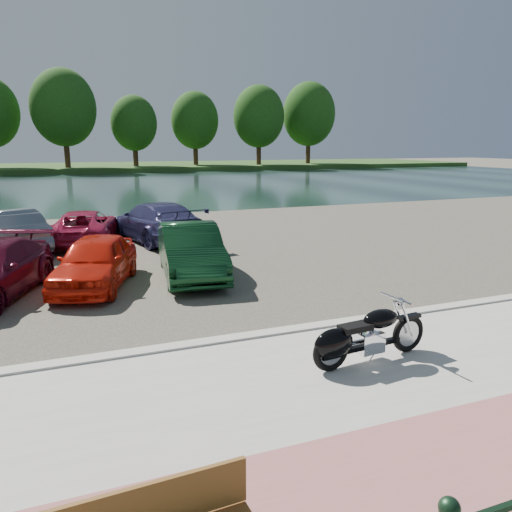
{
  "coord_description": "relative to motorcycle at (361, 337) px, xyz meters",
  "views": [
    {
      "loc": [
        -4.22,
        -6.36,
        3.69
      ],
      "look_at": [
        -0.04,
        4.31,
        1.1
      ],
      "focal_mm": 35.0,
      "sensor_mm": 36.0,
      "label": 1
    }
  ],
  "objects": [
    {
      "name": "ground",
      "position": [
        -0.22,
        -0.21,
        -0.56
      ],
      "size": [
        200.0,
        200.0,
        0.0
      ],
      "primitive_type": "plane",
      "color": "#595447",
      "rests_on": "ground"
    },
    {
      "name": "promenade",
      "position": [
        -0.22,
        -1.21,
        -0.51
      ],
      "size": [
        60.0,
        6.0,
        0.1
      ],
      "primitive_type": "cube",
      "color": "#ADAAA3",
      "rests_on": "ground"
    },
    {
      "name": "pink_path",
      "position": [
        -0.22,
        -2.71,
        -0.46
      ],
      "size": [
        60.0,
        2.0,
        0.01
      ],
      "primitive_type": "cube",
      "color": "#9B5C57",
      "rests_on": "promenade"
    },
    {
      "name": "kerb",
      "position": [
        -0.22,
        1.79,
        -0.49
      ],
      "size": [
        60.0,
        0.3,
        0.14
      ],
      "primitive_type": "cube",
      "color": "#ADAAA3",
      "rests_on": "ground"
    },
    {
      "name": "parking_lot",
      "position": [
        -0.22,
        10.79,
        -0.54
      ],
      "size": [
        60.0,
        18.0,
        0.04
      ],
      "primitive_type": "cube",
      "color": "#3E3932",
      "rests_on": "ground"
    },
    {
      "name": "river",
      "position": [
        -0.22,
        39.79,
        -0.56
      ],
      "size": [
        120.0,
        40.0,
        0.0
      ],
      "primitive_type": "cube",
      "color": "#192E2C",
      "rests_on": "ground"
    },
    {
      "name": "far_bank",
      "position": [
        -0.22,
        71.79,
        -0.26
      ],
      "size": [
        120.0,
        24.0,
        0.6
      ],
      "primitive_type": "cube",
      "color": "#25481A",
      "rests_on": "ground"
    },
    {
      "name": "far_trees",
      "position": [
        4.14,
        65.58,
        6.93
      ],
      "size": [
        70.25,
        10.68,
        12.52
      ],
      "color": "#3B2315",
      "rests_on": "far_bank"
    },
    {
      "name": "motorcycle",
      "position": [
        0.0,
        0.0,
        0.0
      ],
      "size": [
        2.33,
        0.75,
        1.05
      ],
      "rotation": [
        0.0,
        0.0,
        0.11
      ],
      "color": "black",
      "rests_on": "promenade"
    },
    {
      "name": "car_4",
      "position": [
        -3.75,
        6.6,
        0.15
      ],
      "size": [
        2.8,
        4.25,
        1.35
      ],
      "primitive_type": "imported",
      "rotation": [
        0.0,
        0.0,
        -0.34
      ],
      "color": "red",
      "rests_on": "parking_lot"
    },
    {
      "name": "car_5",
      "position": [
        -1.18,
        6.73,
        0.21
      ],
      "size": [
        2.08,
        4.59,
        1.46
      ],
      "primitive_type": "imported",
      "rotation": [
        0.0,
        0.0,
        -0.12
      ],
      "color": "#0F371A",
      "rests_on": "parking_lot"
    },
    {
      "name": "car_9",
      "position": [
        -6.21,
        12.25,
        0.21
      ],
      "size": [
        2.96,
        4.71,
        1.47
      ],
      "primitive_type": "imported",
      "rotation": [
        0.0,
        0.0,
        3.49
      ],
      "color": "slate",
      "rests_on": "parking_lot"
    },
    {
      "name": "car_10",
      "position": [
        -3.73,
        12.68,
        0.11
      ],
      "size": [
        2.95,
        4.88,
        1.27
      ],
      "primitive_type": "imported",
      "rotation": [
        0.0,
        0.0,
        2.94
      ],
      "color": "#AE1D44",
      "rests_on": "parking_lot"
    },
    {
      "name": "car_11",
      "position": [
        -1.13,
        12.32,
        0.23
      ],
      "size": [
        3.2,
        5.51,
        1.5
      ],
      "primitive_type": "imported",
      "rotation": [
        0.0,
        0.0,
        3.37
      ],
      "color": "navy",
      "rests_on": "parking_lot"
    }
  ]
}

